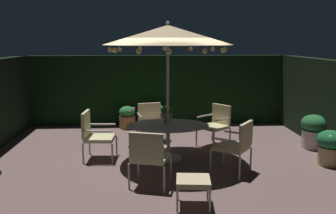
# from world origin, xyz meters

# --- Properties ---
(ground_plane) EXTENTS (7.96, 6.62, 0.02)m
(ground_plane) POSITION_xyz_m (0.00, 0.00, -0.01)
(ground_plane) COLOR brown
(hedge_backdrop_rear) EXTENTS (7.96, 0.30, 2.03)m
(hedge_backdrop_rear) POSITION_xyz_m (0.00, 3.16, 1.01)
(hedge_backdrop_rear) COLOR black
(hedge_backdrop_rear) RESTS_ON ground_plane
(patio_dining_table) EXTENTS (1.71, 1.30, 0.74)m
(patio_dining_table) POSITION_xyz_m (0.13, -0.15, 0.61)
(patio_dining_table) COLOR #B5AFAB
(patio_dining_table) RESTS_ON ground_plane
(patio_umbrella) EXTENTS (2.58, 2.58, 2.82)m
(patio_umbrella) POSITION_xyz_m (0.13, -0.15, 2.55)
(patio_umbrella) COLOR #B4B1A4
(patio_umbrella) RESTS_ON ground_plane
(centerpiece_planter) EXTENTS (0.25, 0.25, 0.39)m
(centerpiece_planter) POSITION_xyz_m (0.12, -0.05, 0.98)
(centerpiece_planter) COLOR #876B50
(centerpiece_planter) RESTS_ON patio_dining_table
(patio_chair_north) EXTENTS (0.73, 0.69, 0.92)m
(patio_chair_north) POSITION_xyz_m (-0.21, 1.32, 0.53)
(patio_chair_north) COLOR #B3B0AC
(patio_chair_north) RESTS_ON ground_plane
(patio_chair_northeast) EXTENTS (0.66, 0.68, 1.01)m
(patio_chair_northeast) POSITION_xyz_m (-1.39, -0.06, 0.57)
(patio_chair_northeast) COLOR #B7ADAC
(patio_chair_northeast) RESTS_ON ground_plane
(patio_chair_east) EXTENTS (0.76, 0.72, 0.98)m
(patio_chair_east) POSITION_xyz_m (-0.27, -1.61, 0.58)
(patio_chair_east) COLOR #B5B7A5
(patio_chair_east) RESTS_ON ground_plane
(patio_chair_southeast) EXTENTS (0.84, 0.84, 0.99)m
(patio_chair_southeast) POSITION_xyz_m (1.36, -1.03, 0.58)
(patio_chair_southeast) COLOR #B6B1A3
(patio_chair_southeast) RESTS_ON ground_plane
(patio_chair_south) EXTENTS (0.82, 0.81, 0.96)m
(patio_chair_south) POSITION_xyz_m (1.32, 0.78, 0.56)
(patio_chair_south) COLOR #BCB0AB
(patio_chair_south) RESTS_ON ground_plane
(ottoman_footrest) EXTENTS (0.54, 0.51, 0.43)m
(ottoman_footrest) POSITION_xyz_m (0.38, -2.36, 0.38)
(ottoman_footrest) COLOR #BBB1AB
(ottoman_footrest) RESTS_ON ground_plane
(potted_plant_left_far) EXTENTS (0.45, 0.45, 0.63)m
(potted_plant_left_far) POSITION_xyz_m (-0.86, 2.64, 0.33)
(potted_plant_left_far) COLOR #A0673D
(potted_plant_left_far) RESTS_ON ground_plane
(potted_plant_front_corner) EXTENTS (0.54, 0.54, 0.70)m
(potted_plant_front_corner) POSITION_xyz_m (3.34, -0.69, 0.39)
(potted_plant_front_corner) COLOR tan
(potted_plant_front_corner) RESTS_ON ground_plane
(potted_plant_right_near) EXTENTS (0.58, 0.58, 0.78)m
(potted_plant_right_near) POSITION_xyz_m (3.52, 0.45, 0.42)
(potted_plant_right_near) COLOR beige
(potted_plant_right_near) RESTS_ON ground_plane
(potted_plant_back_right) EXTENTS (0.58, 0.58, 0.68)m
(potted_plant_back_right) POSITION_xyz_m (-0.09, 2.79, 0.37)
(potted_plant_back_right) COLOR tan
(potted_plant_back_right) RESTS_ON ground_plane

